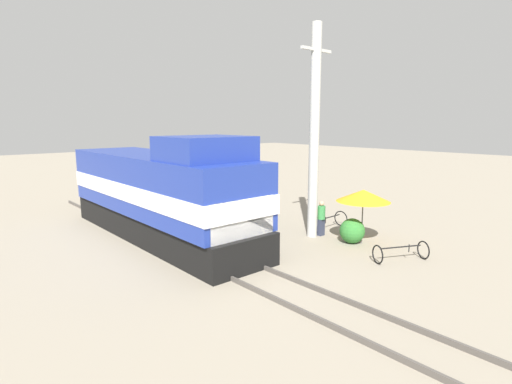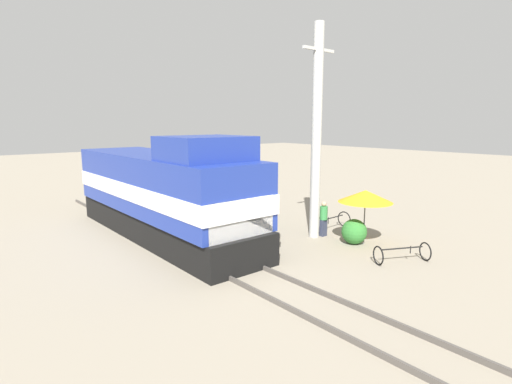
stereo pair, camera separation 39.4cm
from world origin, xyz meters
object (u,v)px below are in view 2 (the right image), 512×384
object	(u,v)px
bicycle	(332,222)
bicycle_spare	(402,253)
locomotive	(165,193)
person_bystander	(324,218)
vendor_umbrella	(365,196)
utility_pole	(317,133)
billboard_sign	(238,170)

from	to	relation	value
bicycle	bicycle_spare	world-z (taller)	bicycle
locomotive	bicycle	size ratio (longest dim) A/B	6.22
person_bystander	locomotive	bearing A→B (deg)	142.17
vendor_umbrella	bicycle	xyz separation A→B (m)	(0.77, 2.28, -1.65)
vendor_umbrella	bicycle_spare	world-z (taller)	vendor_umbrella
vendor_umbrella	locomotive	bearing A→B (deg)	133.48
vendor_umbrella	person_bystander	xyz separation A→B (m)	(-0.34, 1.88, -1.19)
locomotive	bicycle_spare	bearing A→B (deg)	-58.95
locomotive	utility_pole	bearing A→B (deg)	-38.73
locomotive	bicycle_spare	world-z (taller)	locomotive
person_bystander	bicycle_spare	distance (m)	4.14
bicycle_spare	locomotive	bearing A→B (deg)	57.25
billboard_sign	bicycle_spare	bearing A→B (deg)	-86.57
utility_pole	person_bystander	distance (m)	3.75
billboard_sign	locomotive	bearing A→B (deg)	-170.91
locomotive	person_bystander	world-z (taller)	locomotive
utility_pole	vendor_umbrella	world-z (taller)	utility_pole
utility_pole	bicycle	distance (m)	4.45
billboard_sign	person_bystander	bearing A→B (deg)	-78.70
locomotive	billboard_sign	xyz separation A→B (m)	(4.48, 0.72, 0.59)
utility_pole	vendor_umbrella	xyz separation A→B (m)	(0.74, -2.06, -2.53)
vendor_umbrella	utility_pole	bearing A→B (deg)	109.78
utility_pole	billboard_sign	distance (m)	5.21
utility_pole	billboard_sign	bearing A→B (deg)	97.04
locomotive	person_bystander	xyz separation A→B (m)	(5.47, -4.25, -1.13)
locomotive	bicycle	world-z (taller)	locomotive
vendor_umbrella	billboard_sign	xyz separation A→B (m)	(-1.33, 6.84, 0.54)
billboard_sign	vendor_umbrella	bearing A→B (deg)	-78.98
bicycle	bicycle_spare	size ratio (longest dim) A/B	0.94
locomotive	vendor_umbrella	xyz separation A→B (m)	(5.81, -6.13, 0.06)
person_bystander	utility_pole	bearing A→B (deg)	155.51
person_bystander	bicycle	bearing A→B (deg)	19.78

